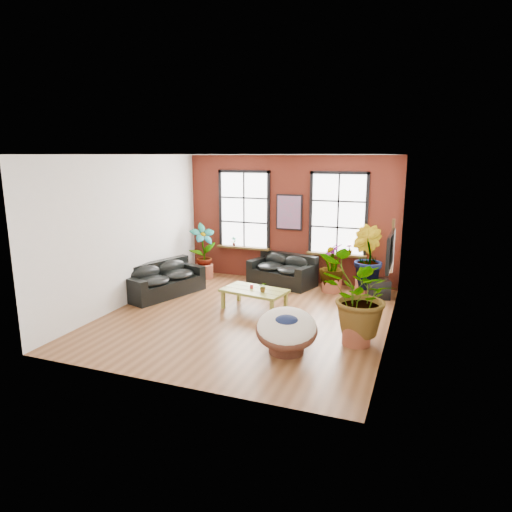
# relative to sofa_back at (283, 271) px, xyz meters

# --- Properties ---
(room) EXTENTS (6.04, 6.54, 3.54)m
(room) POSITION_rel_sofa_back_xyz_m (0.04, -2.64, 1.37)
(room) COLOR brown
(room) RESTS_ON ground
(sofa_back) EXTENTS (1.98, 1.36, 0.83)m
(sofa_back) POSITION_rel_sofa_back_xyz_m (0.00, 0.00, 0.00)
(sofa_back) COLOR black
(sofa_back) RESTS_ON ground
(sofa_left) EXTENTS (1.49, 2.25, 0.82)m
(sofa_left) POSITION_rel_sofa_back_xyz_m (-2.56, -2.01, -0.00)
(sofa_left) COLOR black
(sofa_left) RESTS_ON ground
(coffee_table) EXTENTS (1.58, 1.07, 0.56)m
(coffee_table) POSITION_rel_sofa_back_xyz_m (0.01, -2.23, 0.04)
(coffee_table) COLOR olive
(coffee_table) RESTS_ON ground
(papasan_chair) EXTENTS (1.37, 1.38, 0.84)m
(papasan_chair) POSITION_rel_sofa_back_xyz_m (1.40, -4.25, 0.05)
(papasan_chair) COLOR #552C1E
(papasan_chair) RESTS_ON ground
(poster) EXTENTS (0.74, 0.06, 0.98)m
(poster) POSITION_rel_sofa_back_xyz_m (0.04, 0.40, 1.57)
(poster) COLOR black
(poster) RESTS_ON room
(tv_wall_unit) EXTENTS (0.13, 1.86, 1.20)m
(tv_wall_unit) POSITION_rel_sofa_back_xyz_m (2.97, -2.19, 1.17)
(tv_wall_unit) COLOR black
(tv_wall_unit) RESTS_ON room
(media_box) EXTENTS (0.68, 0.61, 0.47)m
(media_box) POSITION_rel_sofa_back_xyz_m (2.58, -0.34, -0.14)
(media_box) COLOR black
(media_box) RESTS_ON ground
(pot_back_left) EXTENTS (0.68, 0.68, 0.39)m
(pot_back_left) POSITION_rel_sofa_back_xyz_m (-2.34, -0.18, -0.18)
(pot_back_left) COLOR brown
(pot_back_left) RESTS_ON ground
(pot_back_right) EXTENTS (0.54, 0.54, 0.36)m
(pot_back_right) POSITION_rel_sofa_back_xyz_m (2.23, -0.07, -0.20)
(pot_back_right) COLOR brown
(pot_back_right) RESTS_ON ground
(pot_right_wall) EXTENTS (0.56, 0.56, 0.39)m
(pot_right_wall) POSITION_rel_sofa_back_xyz_m (2.53, -3.43, -0.18)
(pot_right_wall) COLOR brown
(pot_right_wall) RESTS_ON ground
(pot_mid) EXTENTS (0.58, 0.58, 0.37)m
(pot_mid) POSITION_rel_sofa_back_xyz_m (1.41, -0.24, -0.19)
(pot_mid) COLOR brown
(pot_mid) RESTS_ON ground
(floor_plant_back_left) EXTENTS (0.88, 0.91, 1.43)m
(floor_plant_back_left) POSITION_rel_sofa_back_xyz_m (-2.36, -0.15, 0.49)
(floor_plant_back_left) COLOR #134A19
(floor_plant_back_left) RESTS_ON ground
(floor_plant_back_right) EXTENTS (1.12, 1.13, 1.60)m
(floor_plant_back_right) POSITION_rel_sofa_back_xyz_m (2.23, -0.06, 0.57)
(floor_plant_back_right) COLOR #134A19
(floor_plant_back_right) RESTS_ON ground
(floor_plant_right_wall) EXTENTS (1.84, 1.86, 1.56)m
(floor_plant_right_wall) POSITION_rel_sofa_back_xyz_m (2.54, -3.41, 0.57)
(floor_plant_right_wall) COLOR #134A19
(floor_plant_right_wall) RESTS_ON ground
(floor_plant_mid) EXTENTS (0.81, 0.81, 1.14)m
(floor_plant_mid) POSITION_rel_sofa_back_xyz_m (1.39, -0.24, 0.34)
(floor_plant_mid) COLOR #134A19
(floor_plant_mid) RESTS_ON ground
(table_plant) EXTENTS (0.23, 0.20, 0.24)m
(table_plant) POSITION_rel_sofa_back_xyz_m (0.27, -2.34, 0.21)
(table_plant) COLOR #134A19
(table_plant) RESTS_ON coffee_table
(sill_plant_left) EXTENTS (0.17, 0.17, 0.27)m
(sill_plant_left) POSITION_rel_sofa_back_xyz_m (-1.61, 0.34, 0.66)
(sill_plant_left) COLOR #134A19
(sill_plant_left) RESTS_ON room
(sill_plant_right) EXTENTS (0.19, 0.19, 0.27)m
(sill_plant_right) POSITION_rel_sofa_back_xyz_m (1.74, 0.34, 0.66)
(sill_plant_right) COLOR #134A19
(sill_plant_right) RESTS_ON room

